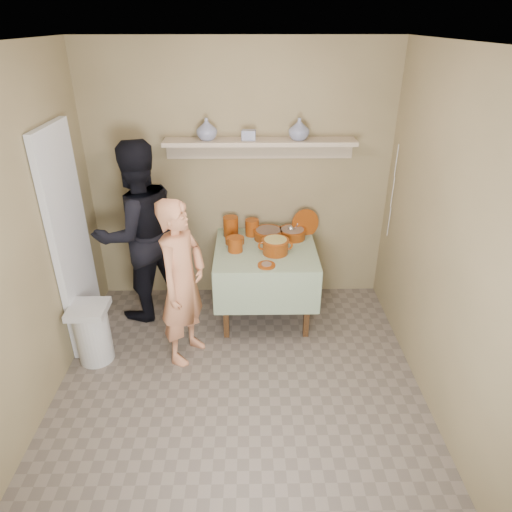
{
  "coord_description": "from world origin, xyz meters",
  "views": [
    {
      "loc": [
        0.1,
        -2.65,
        2.73
      ],
      "look_at": [
        0.15,
        0.75,
        0.95
      ],
      "focal_mm": 32.0,
      "sensor_mm": 36.0,
      "label": 1
    }
  ],
  "objects_px": {
    "person_helper": "(139,233)",
    "trash_bin": "(93,333)",
    "person_cook": "(182,283)",
    "serving_table": "(265,259)",
    "cazuela_rice": "(275,245)"
  },
  "relations": [
    {
      "from": "person_helper",
      "to": "trash_bin",
      "type": "distance_m",
      "value": 1.02
    },
    {
      "from": "person_cook",
      "to": "serving_table",
      "type": "bearing_deg",
      "value": -24.8
    },
    {
      "from": "serving_table",
      "to": "cazuela_rice",
      "type": "relative_size",
      "value": 2.95
    },
    {
      "from": "person_helper",
      "to": "trash_bin",
      "type": "height_order",
      "value": "person_helper"
    },
    {
      "from": "person_cook",
      "to": "cazuela_rice",
      "type": "xyz_separation_m",
      "value": [
        0.81,
        0.51,
        0.1
      ]
    },
    {
      "from": "person_cook",
      "to": "serving_table",
      "type": "height_order",
      "value": "person_cook"
    },
    {
      "from": "serving_table",
      "to": "cazuela_rice",
      "type": "xyz_separation_m",
      "value": [
        0.09,
        -0.11,
        0.2
      ]
    },
    {
      "from": "serving_table",
      "to": "trash_bin",
      "type": "bearing_deg",
      "value": -155.92
    },
    {
      "from": "serving_table",
      "to": "trash_bin",
      "type": "distance_m",
      "value": 1.72
    },
    {
      "from": "serving_table",
      "to": "cazuela_rice",
      "type": "height_order",
      "value": "cazuela_rice"
    },
    {
      "from": "person_cook",
      "to": "serving_table",
      "type": "relative_size",
      "value": 1.54
    },
    {
      "from": "person_cook",
      "to": "trash_bin",
      "type": "distance_m",
      "value": 0.94
    },
    {
      "from": "person_cook",
      "to": "person_helper",
      "type": "bearing_deg",
      "value": 59.99
    },
    {
      "from": "serving_table",
      "to": "person_helper",
      "type": "bearing_deg",
      "value": 176.81
    },
    {
      "from": "person_cook",
      "to": "trash_bin",
      "type": "bearing_deg",
      "value": 118.69
    }
  ]
}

